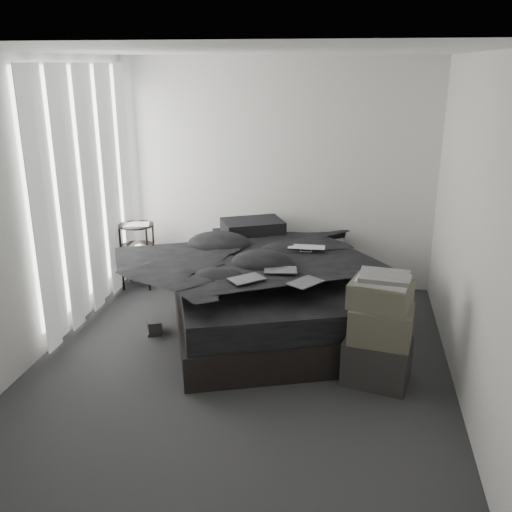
% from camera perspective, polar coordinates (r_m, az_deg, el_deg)
% --- Properties ---
extents(floor, '(3.60, 4.20, 0.01)m').
position_cam_1_polar(floor, '(5.08, -1.60, -10.93)').
color(floor, '#2E2E30').
rests_on(floor, ground).
extents(ceiling, '(3.60, 4.20, 0.01)m').
position_cam_1_polar(ceiling, '(4.42, -1.93, 19.83)').
color(ceiling, white).
rests_on(ceiling, ground).
extents(wall_back, '(3.60, 0.01, 2.60)m').
position_cam_1_polar(wall_back, '(6.60, 1.99, 8.12)').
color(wall_back, silver).
rests_on(wall_back, ground).
extents(wall_front, '(3.60, 0.01, 2.60)m').
position_cam_1_polar(wall_front, '(2.69, -10.97, -8.49)').
color(wall_front, silver).
rests_on(wall_front, ground).
extents(wall_left, '(0.01, 4.20, 2.60)m').
position_cam_1_polar(wall_left, '(5.24, -21.44, 4.03)').
color(wall_left, silver).
rests_on(wall_left, ground).
extents(wall_right, '(0.01, 4.20, 2.60)m').
position_cam_1_polar(wall_right, '(4.58, 20.91, 2.08)').
color(wall_right, silver).
rests_on(wall_right, ground).
extents(window_left, '(0.02, 2.00, 2.30)m').
position_cam_1_polar(window_left, '(5.99, -16.96, 6.71)').
color(window_left, white).
rests_on(window_left, wall_left).
extents(curtain_left, '(0.06, 2.12, 2.48)m').
position_cam_1_polar(curtain_left, '(5.98, -16.47, 6.05)').
color(curtain_left, white).
rests_on(curtain_left, wall_left).
extents(bed, '(2.42, 2.76, 0.31)m').
position_cam_1_polar(bed, '(5.75, 0.89, -5.46)').
color(bed, black).
rests_on(bed, floor).
extents(mattress, '(2.34, 2.67, 0.25)m').
position_cam_1_polar(mattress, '(5.65, 0.91, -2.87)').
color(mattress, black).
rests_on(mattress, bed).
extents(duvet, '(2.27, 2.43, 0.27)m').
position_cam_1_polar(duvet, '(5.50, 1.03, -0.59)').
color(duvet, black).
rests_on(duvet, mattress).
extents(pillow_lower, '(0.81, 0.68, 0.16)m').
position_cam_1_polar(pillow_lower, '(6.40, -1.06, 1.68)').
color(pillow_lower, black).
rests_on(pillow_lower, mattress).
extents(pillow_upper, '(0.78, 0.69, 0.15)m').
position_cam_1_polar(pillow_upper, '(6.35, -0.34, 2.96)').
color(pillow_upper, black).
rests_on(pillow_upper, pillow_lower).
extents(laptop, '(0.38, 0.25, 0.03)m').
position_cam_1_polar(laptop, '(5.65, 5.06, 1.44)').
color(laptop, silver).
rests_on(laptop, duvet).
extents(comic_a, '(0.34, 0.34, 0.01)m').
position_cam_1_polar(comic_a, '(4.89, -0.96, -1.38)').
color(comic_a, black).
rests_on(comic_a, duvet).
extents(comic_b, '(0.31, 0.23, 0.01)m').
position_cam_1_polar(comic_b, '(5.10, 2.47, -0.45)').
color(comic_b, black).
rests_on(comic_b, duvet).
extents(comic_c, '(0.32, 0.35, 0.01)m').
position_cam_1_polar(comic_c, '(4.83, 5.00, -1.57)').
color(comic_c, black).
rests_on(comic_c, duvet).
extents(side_stand, '(0.45, 0.45, 0.74)m').
position_cam_1_polar(side_stand, '(6.82, -11.70, 0.04)').
color(side_stand, black).
rests_on(side_stand, floor).
extents(papers, '(0.34, 0.29, 0.01)m').
position_cam_1_polar(papers, '(6.70, -11.85, 3.08)').
color(papers, white).
rests_on(papers, side_stand).
extents(floor_books, '(0.19, 0.22, 0.13)m').
position_cam_1_polar(floor_books, '(5.71, -10.12, -6.99)').
color(floor_books, black).
rests_on(floor_books, floor).
extents(box_lower, '(0.59, 0.51, 0.38)m').
position_cam_1_polar(box_lower, '(4.88, 11.99, -10.16)').
color(box_lower, '#242424').
rests_on(box_lower, floor).
extents(box_mid, '(0.54, 0.45, 0.29)m').
position_cam_1_polar(box_mid, '(4.71, 12.38, -6.64)').
color(box_mid, '#534F41').
rests_on(box_mid, box_lower).
extents(box_upper, '(0.55, 0.48, 0.20)m').
position_cam_1_polar(box_upper, '(4.63, 12.34, -3.76)').
color(box_upper, '#534F41').
rests_on(box_upper, box_mid).
extents(art_book_white, '(0.45, 0.39, 0.04)m').
position_cam_1_polar(art_book_white, '(4.58, 12.59, -2.37)').
color(art_book_white, silver).
rests_on(art_book_white, box_upper).
extents(art_book_snake, '(0.42, 0.35, 0.04)m').
position_cam_1_polar(art_book_snake, '(4.56, 12.73, -2.00)').
color(art_book_snake, silver).
rests_on(art_book_snake, art_book_white).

